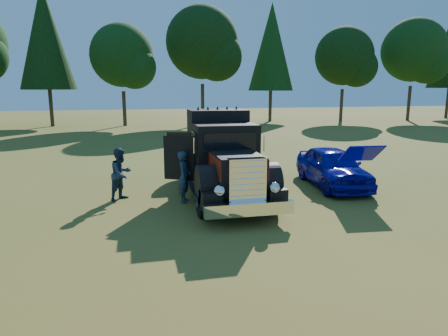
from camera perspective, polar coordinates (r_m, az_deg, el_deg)
ground at (r=12.80m, az=2.03°, el=-5.76°), size 120.00×120.00×0.00m
treeline at (r=39.42m, az=-12.36°, el=16.89°), size 72.10×24.04×13.84m
diamond_t_truck at (r=13.83m, az=-0.20°, el=1.01°), size 3.26×7.16×3.00m
hotrod_coupe at (r=16.02m, az=15.26°, el=0.17°), size 2.17×4.60×1.89m
spectator_near at (r=13.32m, az=-5.72°, el=-1.28°), size 0.58×0.72×1.73m
spectator_far at (r=14.01m, az=-14.47°, el=-0.82°), size 1.09×1.10×1.79m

